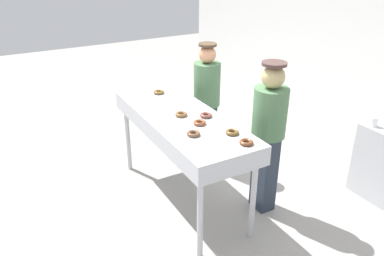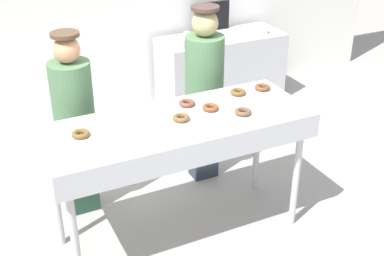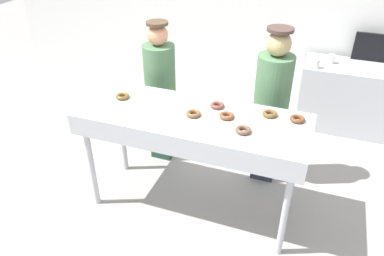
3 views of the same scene
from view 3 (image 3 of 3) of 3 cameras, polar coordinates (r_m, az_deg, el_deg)
The scene contains 15 objects.
ground_plane at distance 3.85m, azimuth -0.01°, elevation -11.61°, with size 16.00×16.00×0.00m, color #9E9993.
fryer_conveyor at distance 3.27m, azimuth -0.01°, elevation 0.54°, with size 2.02×0.75×1.05m.
chocolate_donut_0 at distance 3.33m, azimuth 3.89°, elevation 3.47°, with size 0.13×0.13×0.04m, color brown.
chocolate_donut_1 at distance 3.17m, azimuth 5.32°, elevation 1.87°, with size 0.13×0.13×0.04m, color brown.
chocolate_donut_2 at distance 2.99m, azimuth 7.85°, elevation -0.33°, with size 0.13×0.13×0.04m, color brown.
chocolate_donut_3 at distance 3.26m, azimuth 11.82°, elevation 2.13°, with size 0.13×0.13×0.04m, color brown.
chocolate_donut_4 at distance 3.19m, azimuth 0.24°, elevation 2.21°, with size 0.13×0.13×0.04m, color brown.
chocolate_donut_5 at distance 3.24m, azimuth 15.81°, elevation 1.34°, with size 0.13×0.13×0.04m, color brown.
chocolate_donut_6 at distance 3.54m, azimuth -10.57°, elevation 4.79°, with size 0.13×0.13×0.04m, color brown.
worker_baker at distance 3.74m, azimuth 12.09°, elevation 4.36°, with size 0.35×0.35×1.67m.
worker_assistant at distance 4.05m, azimuth -4.88°, elevation 6.35°, with size 0.33×0.33×1.61m.
prep_counter at distance 5.27m, azimuth 24.50°, elevation 4.02°, with size 1.53×0.62×0.86m, color #B7BABF.
paper_cup_0 at distance 4.85m, azimuth 18.46°, elevation 9.33°, with size 0.08×0.08×0.11m, color white.
paper_cup_1 at distance 5.06m, azimuth 20.55°, elevation 9.86°, with size 0.08×0.08×0.11m, color white.
menu_display at distance 5.29m, azimuth 25.92°, elevation 11.03°, with size 0.46×0.04×0.35m, color black.
Camera 3 is at (0.96, -2.61, 2.65)m, focal length 34.87 mm.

